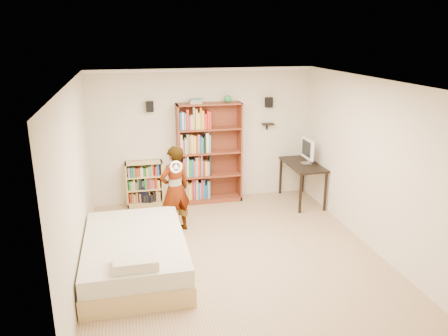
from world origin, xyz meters
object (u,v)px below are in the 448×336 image
at_px(tall_bookshelf, 210,153).
at_px(daybed, 135,250).
at_px(person, 175,189).
at_px(low_bookshelf, 145,184).
at_px(computer_desk, 302,183).

height_order(tall_bookshelf, daybed, tall_bookshelf).
bearing_deg(person, low_bookshelf, -94.71).
relative_size(low_bookshelf, person, 0.59).
height_order(tall_bookshelf, person, tall_bookshelf).
distance_m(tall_bookshelf, low_bookshelf, 1.44).
bearing_deg(computer_desk, daybed, -149.32).
distance_m(low_bookshelf, person, 1.45).
relative_size(tall_bookshelf, person, 1.32).
height_order(low_bookshelf, computer_desk, low_bookshelf).
bearing_deg(person, computer_desk, 172.94).
xyz_separation_m(tall_bookshelf, person, (-0.86, -1.28, -0.25)).
bearing_deg(tall_bookshelf, person, -123.73).
bearing_deg(daybed, low_bookshelf, 83.90).
distance_m(tall_bookshelf, person, 1.56).
bearing_deg(low_bookshelf, person, -70.75).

